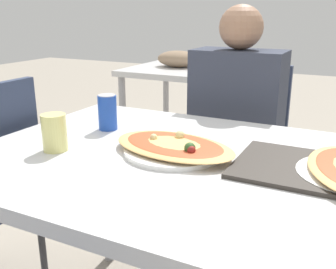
# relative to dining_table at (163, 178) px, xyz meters

# --- Properties ---
(dining_table) EXTENTS (1.13, 0.91, 0.77)m
(dining_table) POSITION_rel_dining_table_xyz_m (0.00, 0.00, 0.00)
(dining_table) COLOR silver
(dining_table) RESTS_ON ground_plane
(chair_far_seated) EXTENTS (0.40, 0.40, 0.94)m
(chair_far_seated) POSITION_rel_dining_table_xyz_m (0.01, 0.79, -0.17)
(chair_far_seated) COLOR #2D3851
(chair_far_seated) RESTS_ON ground_plane
(person_seated) EXTENTS (0.39, 0.24, 1.20)m
(person_seated) POSITION_rel_dining_table_xyz_m (0.01, 0.67, 0.01)
(person_seated) COLOR #2D2D38
(person_seated) RESTS_ON ground_plane
(pizza_main) EXTENTS (0.43, 0.30, 0.06)m
(pizza_main) POSITION_rel_dining_table_xyz_m (0.03, 0.02, 0.10)
(pizza_main) COLOR white
(pizza_main) RESTS_ON dining_table
(soda_can) EXTENTS (0.07, 0.07, 0.12)m
(soda_can) POSITION_rel_dining_table_xyz_m (-0.29, 0.14, 0.14)
(soda_can) COLOR #1E47B2
(soda_can) RESTS_ON dining_table
(drink_glass) EXTENTS (0.07, 0.07, 0.11)m
(drink_glass) POSITION_rel_dining_table_xyz_m (-0.31, -0.12, 0.13)
(drink_glass) COLOR #E0DB7F
(drink_glass) RESTS_ON dining_table
(serving_tray) EXTENTS (0.41, 0.30, 0.01)m
(serving_tray) POSITION_rel_dining_table_xyz_m (0.42, 0.06, 0.08)
(serving_tray) COLOR #332D28
(serving_tray) RESTS_ON dining_table
(background_table) EXTENTS (1.10, 0.80, 0.89)m
(background_table) POSITION_rel_dining_table_xyz_m (-0.59, 1.73, 0.02)
(background_table) COLOR silver
(background_table) RESTS_ON ground_plane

